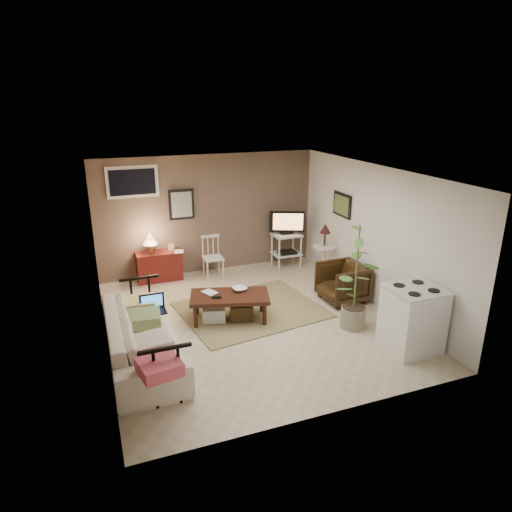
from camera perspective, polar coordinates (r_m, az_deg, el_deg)
name	(u,v)px	position (r m, az deg, el deg)	size (l,w,h in m)	color
floor	(251,320)	(7.52, -0.58, -8.03)	(5.00, 5.00, 0.00)	#C1B293
art_back	(182,204)	(9.15, -9.29, 6.38)	(0.50, 0.03, 0.60)	black
art_right	(342,205)	(8.83, 10.72, 6.29)	(0.03, 0.60, 0.45)	black
window	(132,182)	(8.92, -15.19, 8.92)	(0.96, 0.03, 0.60)	silver
rug	(251,310)	(7.84, -0.61, -6.74)	(2.27, 1.82, 0.02)	#928255
coffee_table	(229,305)	(7.42, -3.37, -6.18)	(1.38, 0.97, 0.47)	#33150E
sofa	(141,330)	(6.47, -14.12, -8.91)	(2.33, 0.68, 0.91)	silver
sofa_pillows	(148,331)	(6.19, -13.36, -9.11)	(0.45, 2.21, 0.16)	beige
sofa_end_rails	(152,332)	(6.52, -12.90, -9.25)	(0.63, 2.33, 0.78)	black
laptop	(153,306)	(6.79, -12.78, -6.14)	(0.36, 0.26, 0.24)	black
red_console	(158,263)	(9.19, -12.10, -0.92)	(0.87, 0.39, 1.00)	maroon
spindle_chair	(213,258)	(9.21, -5.42, -0.24)	(0.38, 0.38, 0.83)	silver
tv_stand	(287,238)	(9.65, 3.86, 2.29)	(0.69, 0.47, 1.21)	silver
side_table	(324,245)	(9.03, 8.55, 1.36)	(0.43, 0.43, 1.14)	silver
armchair	(342,281)	(8.22, 10.76, -3.04)	(0.73, 0.69, 0.76)	#311E0D
potted_plant	(356,274)	(7.11, 12.43, -2.18)	(0.43, 0.43, 1.70)	gray
stove	(412,319)	(6.89, 18.97, -7.43)	(0.73, 0.68, 0.96)	white
bowl	(240,284)	(7.45, -2.06, -3.51)	(0.23, 0.06, 0.23)	#33150E
book_table	(205,288)	(7.34, -6.39, -3.95)	(0.18, 0.02, 0.24)	#33150E
book_console	(174,247)	(9.02, -10.17, 1.16)	(0.17, 0.02, 0.23)	#33150E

